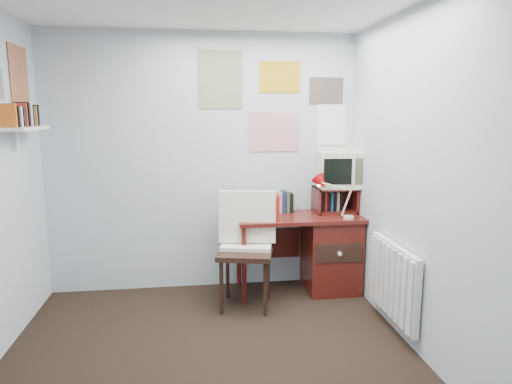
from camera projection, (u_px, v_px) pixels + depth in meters
ground at (214, 384)px, 2.96m from camera, size 3.50×3.50×0.00m
back_wall at (203, 163)px, 4.45m from camera, size 3.00×0.02×2.50m
right_wall at (443, 190)px, 2.95m from camera, size 0.02×3.50×2.50m
desk at (325, 250)px, 4.50m from camera, size 1.20×0.55×0.76m
desk_chair at (245, 253)px, 4.07m from camera, size 0.61×0.60×1.01m
desk_lamp at (349, 200)px, 4.24m from camera, size 0.29×0.27×0.36m
tv_riser at (335, 200)px, 4.54m from camera, size 0.40×0.30×0.25m
crt_tv at (339, 168)px, 4.50m from camera, size 0.45×0.42×0.39m
book_row at (271, 202)px, 4.52m from camera, size 0.60×0.14×0.22m
radiator at (394, 281)px, 3.62m from camera, size 0.09×0.80×0.60m
wall_shelf at (25, 128)px, 3.57m from camera, size 0.20×0.62×0.24m
posters_back at (274, 101)px, 4.44m from camera, size 1.20×0.01×0.90m
posters_left at (7, 78)px, 3.49m from camera, size 0.01×0.70×0.60m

